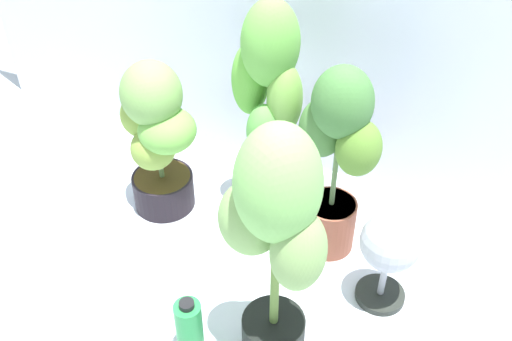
{
  "coord_description": "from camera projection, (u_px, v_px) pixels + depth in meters",
  "views": [
    {
      "loc": [
        0.74,
        -1.22,
        1.7
      ],
      "look_at": [
        0.09,
        0.27,
        0.39
      ],
      "focal_mm": 40.86,
      "sensor_mm": 36.0,
      "label": 1
    }
  ],
  "objects": [
    {
      "name": "potted_plant_back_center",
      "position": [
        268.0,
        100.0,
        2.16
      ],
      "size": [
        0.32,
        0.31,
        0.94
      ],
      "color": "#925739",
      "rests_on": "ground"
    },
    {
      "name": "nutrient_bottle",
      "position": [
        189.0,
        327.0,
        1.89
      ],
      "size": [
        0.09,
        0.09,
        0.24
      ],
      "color": "#258B42",
      "rests_on": "ground"
    },
    {
      "name": "ground_plane",
      "position": [
        204.0,
        287.0,
        2.17
      ],
      "size": [
        8.0,
        8.0,
        0.0
      ],
      "primitive_type": "plane",
      "color": "silver",
      "rests_on": "ground"
    },
    {
      "name": "potted_plant_back_right",
      "position": [
        337.0,
        153.0,
        2.06
      ],
      "size": [
        0.36,
        0.25,
        0.8
      ],
      "color": "brown",
      "rests_on": "ground"
    },
    {
      "name": "potted_plant_front_right",
      "position": [
        275.0,
        232.0,
        1.61
      ],
      "size": [
        0.34,
        0.32,
        0.91
      ],
      "color": "black",
      "rests_on": "ground"
    },
    {
      "name": "floor_fan",
      "position": [
        390.0,
        247.0,
        1.97
      ],
      "size": [
        0.28,
        0.28,
        0.39
      ],
      "rotation": [
        0.0,
        0.0,
        2.02
      ],
      "color": "black",
      "rests_on": "ground"
    },
    {
      "name": "potted_plant_back_left",
      "position": [
        157.0,
        133.0,
        2.29
      ],
      "size": [
        0.39,
        0.34,
        0.68
      ],
      "color": "black",
      "rests_on": "ground"
    }
  ]
}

